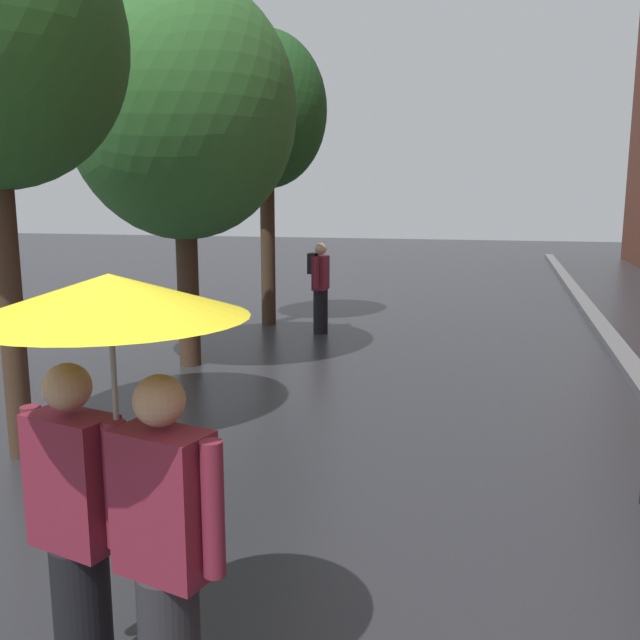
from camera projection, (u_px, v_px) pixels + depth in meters
name	position (u px, v px, depth m)	size (l,w,h in m)	color
kerb_strip	(611.00, 340.00, 11.13)	(0.30, 36.00, 0.12)	slate
street_tree_1	(182.00, 110.00, 9.07)	(3.12, 3.12, 5.32)	#473323
street_tree_2	(266.00, 112.00, 12.22)	(2.24, 2.24, 5.39)	#473323
couple_under_umbrella	(115.00, 433.00, 2.80)	(1.14, 1.14, 2.05)	black
pedestrian_walking_midground	(320.00, 285.00, 11.85)	(0.34, 0.59, 1.61)	black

